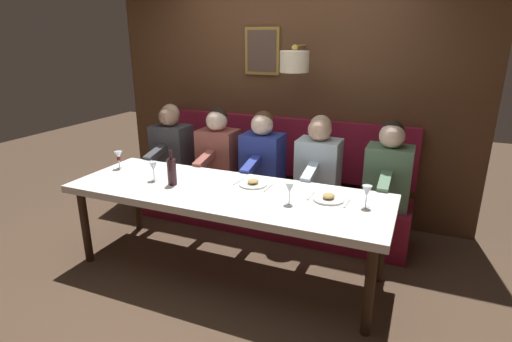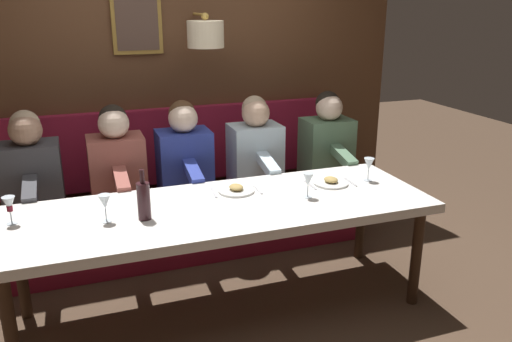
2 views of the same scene
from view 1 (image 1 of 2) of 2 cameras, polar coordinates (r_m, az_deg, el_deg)
name	(u,v)px [view 1 (image 1 of 2)]	position (r m, az deg, el deg)	size (l,w,h in m)	color
ground_plane	(228,269)	(3.63, -3.97, -13.68)	(12.00, 12.00, 0.00)	#4C3828
dining_table	(226,197)	(3.32, -4.23, -3.70)	(0.90, 2.64, 0.74)	silver
banquette_bench	(266,208)	(4.24, 1.39, -5.22)	(0.52, 2.84, 0.45)	maroon
back_wall_panel	(286,91)	(4.46, 4.29, 11.14)	(0.59, 4.04, 2.90)	#51331E
diner_nearest	(389,168)	(3.78, 18.21, 0.42)	(0.60, 0.40, 0.79)	#567A5B
diner_near	(318,160)	(3.88, 8.81, 1.57)	(0.60, 0.40, 0.79)	silver
diner_middle	(262,153)	(4.05, 0.91, 2.50)	(0.60, 0.40, 0.79)	#283893
diner_far	(218,148)	(4.25, -5.39, 3.21)	(0.60, 0.40, 0.79)	#934C42
diner_farthest	(171,143)	(4.55, -11.87, 3.90)	(0.60, 0.40, 0.79)	#3D3D42
place_setting_0	(253,183)	(3.39, -0.41, -1.77)	(0.24, 0.32, 0.05)	silver
place_setting_1	(328,198)	(3.13, 10.19, -3.80)	(0.24, 0.31, 0.05)	silver
wine_glass_0	(118,156)	(4.02, -18.83, 1.97)	(0.07, 0.07, 0.16)	silver
wine_glass_1	(290,188)	(3.00, 4.75, -2.46)	(0.07, 0.07, 0.16)	silver
wine_glass_2	(153,167)	(3.60, -14.29, 0.55)	(0.07, 0.07, 0.16)	silver
wine_glass_3	(367,192)	(3.04, 15.36, -2.85)	(0.07, 0.07, 0.16)	silver
wine_bottle	(172,171)	(3.45, -11.79, -0.04)	(0.08, 0.08, 0.30)	#33191E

